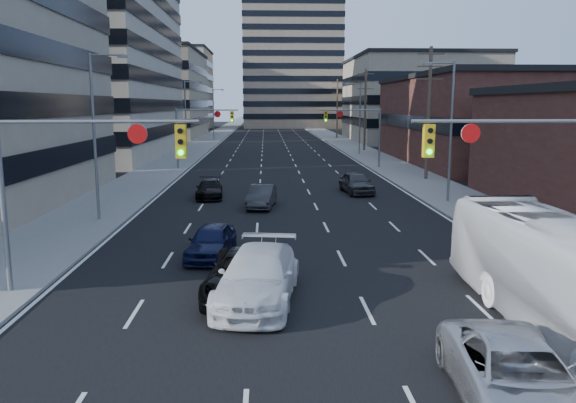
# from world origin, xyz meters

# --- Properties ---
(road_surface) EXTENTS (18.00, 300.00, 0.02)m
(road_surface) POSITION_xyz_m (0.00, 130.00, 0.01)
(road_surface) COLOR black
(road_surface) RESTS_ON ground
(sidewalk_left) EXTENTS (5.00, 300.00, 0.15)m
(sidewalk_left) POSITION_xyz_m (-11.50, 130.00, 0.07)
(sidewalk_left) COLOR slate
(sidewalk_left) RESTS_ON ground
(sidewalk_right) EXTENTS (5.00, 300.00, 0.15)m
(sidewalk_right) POSITION_xyz_m (11.50, 130.00, 0.07)
(sidewalk_right) COLOR slate
(sidewalk_right) RESTS_ON ground
(office_left_mid) EXTENTS (26.00, 34.00, 28.00)m
(office_left_mid) POSITION_xyz_m (-27.00, 60.00, 14.00)
(office_left_mid) COLOR #ADA089
(office_left_mid) RESTS_ON ground
(office_left_far) EXTENTS (20.00, 30.00, 16.00)m
(office_left_far) POSITION_xyz_m (-24.00, 100.00, 8.00)
(office_left_far) COLOR gray
(office_left_far) RESTS_ON ground
(storefront_right_mid) EXTENTS (20.00, 30.00, 9.00)m
(storefront_right_mid) POSITION_xyz_m (24.00, 50.00, 4.50)
(storefront_right_mid) COLOR #472119
(storefront_right_mid) RESTS_ON ground
(office_right_far) EXTENTS (22.00, 28.00, 14.00)m
(office_right_far) POSITION_xyz_m (25.00, 88.00, 7.00)
(office_right_far) COLOR gray
(office_right_far) RESTS_ON ground
(apartment_tower) EXTENTS (26.00, 26.00, 58.00)m
(apartment_tower) POSITION_xyz_m (6.00, 150.00, 29.00)
(apartment_tower) COLOR gray
(apartment_tower) RESTS_ON ground
(bg_block_left) EXTENTS (24.00, 24.00, 20.00)m
(bg_block_left) POSITION_xyz_m (-28.00, 140.00, 10.00)
(bg_block_left) COLOR #ADA089
(bg_block_left) RESTS_ON ground
(bg_block_right) EXTENTS (22.00, 22.00, 12.00)m
(bg_block_right) POSITION_xyz_m (32.00, 130.00, 6.00)
(bg_block_right) COLOR gray
(bg_block_right) RESTS_ON ground
(signal_near_left) EXTENTS (6.59, 0.33, 6.00)m
(signal_near_left) POSITION_xyz_m (-7.45, 8.00, 4.33)
(signal_near_left) COLOR slate
(signal_near_left) RESTS_ON ground
(signal_near_right) EXTENTS (6.59, 0.33, 6.00)m
(signal_near_right) POSITION_xyz_m (7.45, 8.00, 4.33)
(signal_near_right) COLOR slate
(signal_near_right) RESTS_ON ground
(signal_far_left) EXTENTS (6.09, 0.33, 6.00)m
(signal_far_left) POSITION_xyz_m (-7.68, 45.00, 4.30)
(signal_far_left) COLOR slate
(signal_far_left) RESTS_ON ground
(signal_far_right) EXTENTS (6.09, 0.33, 6.00)m
(signal_far_right) POSITION_xyz_m (7.68, 45.00, 4.30)
(signal_far_right) COLOR slate
(signal_far_right) RESTS_ON ground
(utility_pole_block) EXTENTS (2.20, 0.28, 11.00)m
(utility_pole_block) POSITION_xyz_m (12.20, 36.00, 5.78)
(utility_pole_block) COLOR #4C3D2D
(utility_pole_block) RESTS_ON ground
(utility_pole_midblock) EXTENTS (2.20, 0.28, 11.00)m
(utility_pole_midblock) POSITION_xyz_m (12.20, 66.00, 5.78)
(utility_pole_midblock) COLOR #4C3D2D
(utility_pole_midblock) RESTS_ON ground
(utility_pole_distant) EXTENTS (2.20, 0.28, 11.00)m
(utility_pole_distant) POSITION_xyz_m (12.20, 96.00, 5.78)
(utility_pole_distant) COLOR #4C3D2D
(utility_pole_distant) RESTS_ON ground
(streetlight_left_near) EXTENTS (2.03, 0.22, 9.00)m
(streetlight_left_near) POSITION_xyz_m (-10.34, 20.00, 5.05)
(streetlight_left_near) COLOR slate
(streetlight_left_near) RESTS_ON ground
(streetlight_left_mid) EXTENTS (2.03, 0.22, 9.00)m
(streetlight_left_mid) POSITION_xyz_m (-10.34, 55.00, 5.05)
(streetlight_left_mid) COLOR slate
(streetlight_left_mid) RESTS_ON ground
(streetlight_left_far) EXTENTS (2.03, 0.22, 9.00)m
(streetlight_left_far) POSITION_xyz_m (-10.34, 90.00, 5.05)
(streetlight_left_far) COLOR slate
(streetlight_left_far) RESTS_ON ground
(streetlight_right_near) EXTENTS (2.03, 0.22, 9.00)m
(streetlight_right_near) POSITION_xyz_m (10.34, 25.00, 5.05)
(streetlight_right_near) COLOR slate
(streetlight_right_near) RESTS_ON ground
(streetlight_right_far) EXTENTS (2.03, 0.22, 9.00)m
(streetlight_right_far) POSITION_xyz_m (10.34, 60.00, 5.05)
(streetlight_right_far) COLOR slate
(streetlight_right_far) RESTS_ON ground
(black_pickup) EXTENTS (2.89, 5.62, 1.52)m
(black_pickup) POSITION_xyz_m (-2.00, 7.45, 0.76)
(black_pickup) COLOR black
(black_pickup) RESTS_ON ground
(white_van) EXTENTS (3.14, 6.08, 1.69)m
(white_van) POSITION_xyz_m (-1.60, 7.01, 0.84)
(white_van) COLOR silver
(white_van) RESTS_ON ground
(silver_suv) EXTENTS (2.89, 5.47, 1.47)m
(silver_suv) POSITION_xyz_m (3.90, 0.19, 0.73)
(silver_suv) COLOR #BBBCC1
(silver_suv) RESTS_ON ground
(transit_bus) EXTENTS (2.75, 11.69, 3.26)m
(transit_bus) POSITION_xyz_m (6.99, 3.89, 1.63)
(transit_bus) COLOR white
(transit_bus) RESTS_ON ground
(sedan_blue) EXTENTS (2.16, 4.31, 1.41)m
(sedan_blue) POSITION_xyz_m (-3.63, 12.35, 0.70)
(sedan_blue) COLOR black
(sedan_blue) RESTS_ON ground
(sedan_grey_center) EXTENTS (2.00, 4.35, 1.38)m
(sedan_grey_center) POSITION_xyz_m (-1.60, 23.93, 0.69)
(sedan_grey_center) COLOR #2D2D2F
(sedan_grey_center) RESTS_ON ground
(sedan_black_far) EXTENTS (2.07, 4.48, 1.27)m
(sedan_black_far) POSITION_xyz_m (-5.20, 27.62, 0.63)
(sedan_black_far) COLOR black
(sedan_black_far) RESTS_ON ground
(sedan_grey_right) EXTENTS (2.31, 4.73, 1.55)m
(sedan_grey_right) POSITION_xyz_m (5.20, 29.29, 0.78)
(sedan_grey_right) COLOR #363538
(sedan_grey_right) RESTS_ON ground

